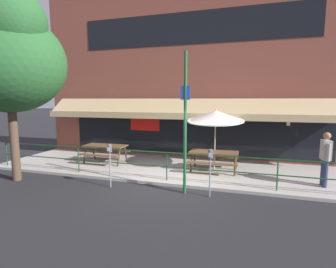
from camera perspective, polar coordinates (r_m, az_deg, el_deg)
The scene contains 12 objects.
ground_plane at distance 8.74m, azimuth -0.86°, elevation -11.24°, with size 120.00×120.00×0.00m, color #232326.
patio_deck at distance 10.56m, azimuth 2.48°, elevation -7.62°, with size 15.00×4.00×0.10m, color #ADA89E.
restaurant_building at distance 12.44m, azimuth 5.22°, elevation 13.93°, with size 15.00×1.60×8.47m.
patio_railing at distance 8.79m, azimuth -0.27°, elevation -5.70°, with size 13.84×0.04×0.97m.
picnic_table_left at distance 11.57m, azimuth -13.49°, elevation -3.15°, with size 1.80×1.42×0.76m.
picnic_table_centre at distance 10.07m, azimuth 9.94°, elevation -4.64°, with size 1.80×1.42×0.76m.
patio_umbrella_centre at distance 10.11m, azimuth 10.31°, elevation 3.84°, with size 2.14×2.14×2.40m.
pedestrian_walking at distance 9.50m, azimuth 31.07°, elevation -4.20°, with size 0.25×0.62×1.71m.
parking_meter_near at distance 8.52m, azimuth -12.60°, elevation -3.90°, with size 0.15×0.16×1.42m.
parking_meter_far at distance 7.58m, azimuth 9.21°, elevation -5.24°, with size 0.15×0.16×1.42m.
street_sign_pole at distance 7.65m, azimuth 3.76°, elevation 2.49°, with size 0.28×0.09×4.17m.
street_tree_curbside at distance 10.32m, azimuth -31.41°, elevation 14.19°, with size 3.82×3.44×6.19m.
Camera 1 is at (2.52, -7.87, 2.82)m, focal length 28.00 mm.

